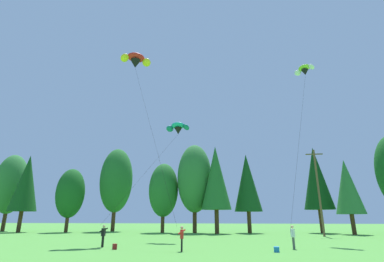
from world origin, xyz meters
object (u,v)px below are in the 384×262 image
utility_pole (318,189)px  picnic_cooler (277,249)px  kite_flyer_mid (182,236)px  backpack (115,247)px  parafoil_kite_mid_red_yellow (136,60)px  kite_flyer_far (293,235)px  kite_flyer_near (103,234)px  parafoil_kite_far_lime_white (305,70)px  parafoil_kite_high_teal (178,128)px

utility_pole → picnic_cooler: 20.73m
kite_flyer_mid → backpack: 5.24m
utility_pole → parafoil_kite_mid_red_yellow: (-22.24, -10.27, 14.55)m
kite_flyer_mid → kite_flyer_far: same height
kite_flyer_near → parafoil_kite_far_lime_white: size_ratio=0.09×
parafoil_kite_high_teal → backpack: (-2.94, -9.64, -12.14)m
kite_flyer_far → parafoil_kite_mid_red_yellow: size_ratio=0.09×
parafoil_kite_high_teal → kite_flyer_near: bearing=-119.0°
parafoil_kite_far_lime_white → picnic_cooler: bearing=-122.5°
parafoil_kite_mid_red_yellow → kite_flyer_mid: bearing=-48.8°
parafoil_kite_far_lime_white → backpack: 27.86m
kite_flyer_near → backpack: kite_flyer_near is taller
parafoil_kite_far_lime_white → picnic_cooler: (-6.41, -10.07, -18.86)m
utility_pole → kite_flyer_near: 27.66m
parafoil_kite_mid_red_yellow → backpack: 21.58m
kite_flyer_near → parafoil_kite_high_teal: bearing=61.0°
utility_pole → parafoil_kite_far_lime_white: parafoil_kite_far_lime_white is taller
utility_pole → kite_flyer_near: utility_pole is taller
kite_flyer_near → kite_flyer_far: bearing=1.4°
kite_flyer_mid → parafoil_kite_mid_red_yellow: parafoil_kite_mid_red_yellow is taller
kite_flyer_mid → kite_flyer_far: size_ratio=1.00×
kite_flyer_mid → parafoil_kite_mid_red_yellow: size_ratio=0.09×
kite_flyer_near → parafoil_kite_far_lime_white: parafoil_kite_far_lime_white is taller
kite_flyer_far → parafoil_kite_mid_red_yellow: bearing=159.8°
kite_flyer_near → picnic_cooler: kite_flyer_near is taller
kite_flyer_near → kite_flyer_mid: size_ratio=1.00×
utility_pole → kite_flyer_near: (-21.88, -16.22, -4.81)m
utility_pole → kite_flyer_near: bearing=-143.4°
parafoil_kite_mid_red_yellow → picnic_cooler: bearing=-29.5°
parafoil_kite_mid_red_yellow → utility_pole: bearing=24.8°
parafoil_kite_high_teal → kite_flyer_far: bearing=-37.1°
kite_flyer_mid → picnic_cooler: size_ratio=3.25×
kite_flyer_near → kite_flyer_far: 14.85m
parafoil_kite_high_teal → parafoil_kite_mid_red_yellow: size_ratio=0.58×
backpack → picnic_cooler: bearing=-134.8°
utility_pole → parafoil_kite_high_teal: size_ratio=0.97×
kite_flyer_near → kite_flyer_mid: 7.07m
kite_flyer_near → backpack: 2.32m
utility_pole → kite_flyer_mid: 24.30m
backpack → picnic_cooler: 11.64m
parafoil_kite_high_teal → parafoil_kite_far_lime_white: 16.53m
parafoil_kite_high_teal → picnic_cooler: parafoil_kite_high_teal is taller
utility_pole → kite_flyer_mid: (-15.15, -18.38, -4.81)m
kite_flyer_far → backpack: 13.40m
utility_pole → picnic_cooler: utility_pole is taller
kite_flyer_mid → backpack: kite_flyer_mid is taller
kite_flyer_mid → picnic_cooler: (6.51, 0.40, -0.83)m
parafoil_kite_far_lime_white → backpack: parafoil_kite_far_lime_white is taller
parafoil_kite_mid_red_yellow → parafoil_kite_far_lime_white: (20.01, 2.36, -1.33)m
kite_flyer_near → picnic_cooler: (13.24, -1.75, -0.83)m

